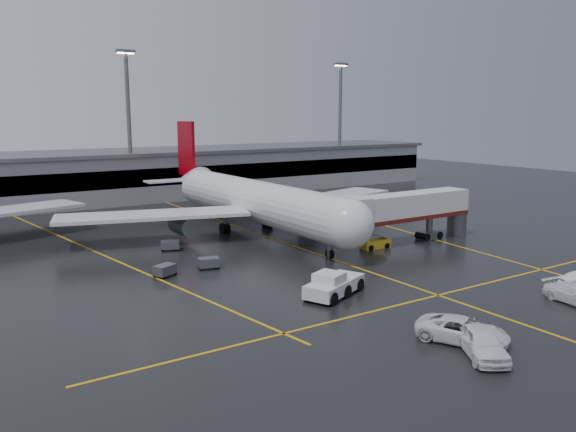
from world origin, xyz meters
TOP-DOWN VIEW (x-y plane):
  - ground at (0.00, 0.00)m, footprint 220.00×220.00m
  - apron_line_centre at (0.00, 0.00)m, footprint 0.25×90.00m
  - apron_line_stop at (0.00, -22.00)m, footprint 60.00×0.25m
  - apron_line_left at (-20.00, 10.00)m, footprint 9.99×69.35m
  - apron_line_right at (18.00, 10.00)m, footprint 7.57×69.64m
  - terminal at (0.00, 47.93)m, footprint 122.00×19.00m
  - light_mast_mid at (-5.00, 42.00)m, footprint 3.00×1.20m
  - light_mast_right at (40.00, 42.00)m, footprint 3.00×1.20m
  - main_airliner at (0.00, 9.70)m, footprint 48.80×45.60m
  - jet_bridge at (11.87, -6.00)m, footprint 19.90×3.40m
  - pushback_tractor at (-7.47, -17.24)m, footprint 6.78×4.78m
  - belt_loader at (7.17, -6.15)m, footprint 3.48×1.81m
  - service_van_a at (-6.37, -29.84)m, footprint 5.21×6.68m
  - service_van_b at (7.58, -29.59)m, footprint 2.73×5.55m
  - service_van_d at (-7.13, -31.96)m, footprint 4.74×5.77m
  - baggage_cart_a at (-12.48, -3.70)m, footprint 2.25×1.74m
  - baggage_cart_b at (-17.11, -3.89)m, footprint 2.37×2.04m
  - baggage_cart_c at (-12.74, 5.67)m, footprint 2.35×1.99m

SIDE VIEW (x-z plane):
  - ground at x=0.00m, z-range 0.00..0.00m
  - apron_line_centre at x=0.00m, z-range 0.00..0.02m
  - apron_line_stop at x=0.00m, z-range 0.00..0.02m
  - apron_line_left at x=-20.00m, z-range 0.00..0.02m
  - apron_line_right at x=18.00m, z-range 0.00..0.02m
  - belt_loader at x=7.17m, z-range -0.54..1.60m
  - baggage_cart_a at x=-12.48m, z-range 0.07..1.19m
  - baggage_cart_b at x=-17.11m, z-range 0.07..1.19m
  - baggage_cart_c at x=-12.74m, z-range 0.07..1.19m
  - service_van_b at x=7.58m, z-range 0.00..1.55m
  - service_van_a at x=-6.37m, z-range 0.00..1.69m
  - pushback_tractor at x=-7.47m, z-range -0.23..2.02m
  - service_van_d at x=-7.13m, z-range 0.00..1.85m
  - jet_bridge at x=11.87m, z-range 0.91..6.96m
  - main_airliner at x=0.00m, z-range -2.84..11.26m
  - terminal at x=0.00m, z-range 0.02..8.62m
  - light_mast_mid at x=-5.00m, z-range 1.75..27.20m
  - light_mast_right at x=40.00m, z-range 1.75..27.20m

